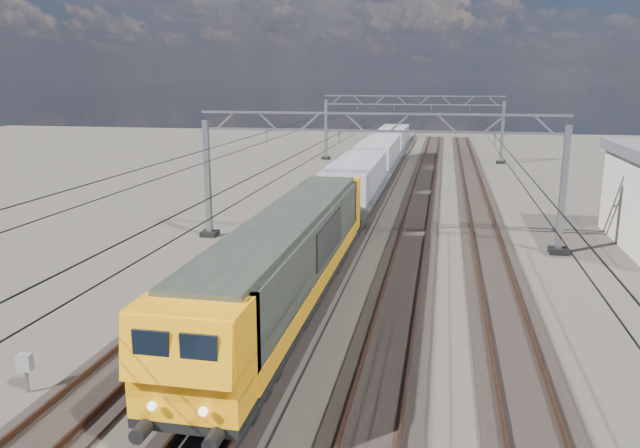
% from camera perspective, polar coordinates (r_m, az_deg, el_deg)
% --- Properties ---
extents(ground, '(160.00, 160.00, 0.00)m').
position_cam_1_polar(ground, '(30.35, 4.17, -3.78)').
color(ground, '#2A251F').
rests_on(ground, ground).
extents(track_outer_west, '(2.60, 140.00, 0.30)m').
position_cam_1_polar(track_outer_west, '(31.59, -6.70, -3.02)').
color(track_outer_west, black).
rests_on(track_outer_west, ground).
extents(track_loco, '(2.60, 140.00, 0.30)m').
position_cam_1_polar(track_loco, '(30.62, 0.45, -3.45)').
color(track_loco, black).
rests_on(track_loco, ground).
extents(track_inner_east, '(2.60, 140.00, 0.30)m').
position_cam_1_polar(track_inner_east, '(30.17, 7.95, -3.83)').
color(track_inner_east, black).
rests_on(track_inner_east, ground).
extents(track_outer_east, '(2.60, 140.00, 0.30)m').
position_cam_1_polar(track_outer_east, '(30.24, 15.56, -4.16)').
color(track_outer_east, black).
rests_on(track_outer_east, ground).
extents(catenary_gantry_mid, '(19.90, 0.90, 7.11)m').
position_cam_1_polar(catenary_gantry_mid, '(33.39, 5.14, 4.63)').
color(catenary_gantry_mid, gray).
rests_on(catenary_gantry_mid, ground).
extents(catenary_gantry_far, '(19.90, 0.90, 7.11)m').
position_cam_1_polar(catenary_gantry_far, '(69.10, 8.41, 8.89)').
color(catenary_gantry_far, gray).
rests_on(catenary_gantry_far, ground).
extents(overhead_wires, '(12.03, 140.00, 0.53)m').
position_cam_1_polar(overhead_wires, '(37.13, 5.87, 8.33)').
color(overhead_wires, black).
rests_on(overhead_wires, ground).
extents(locomotive, '(2.76, 21.10, 3.62)m').
position_cam_1_polar(locomotive, '(23.32, -2.82, -3.02)').
color(locomotive, black).
rests_on(locomotive, ground).
extents(hopper_wagon_lead, '(3.38, 13.00, 3.25)m').
position_cam_1_polar(hopper_wagon_lead, '(40.33, 3.27, 3.71)').
color(hopper_wagon_lead, black).
rests_on(hopper_wagon_lead, ground).
extents(hopper_wagon_mid, '(3.38, 13.00, 3.25)m').
position_cam_1_polar(hopper_wagon_mid, '(54.30, 5.38, 6.09)').
color(hopper_wagon_mid, black).
rests_on(hopper_wagon_mid, ground).
extents(hopper_wagon_third, '(3.38, 13.00, 3.25)m').
position_cam_1_polar(hopper_wagon_third, '(68.36, 6.63, 7.49)').
color(hopper_wagon_third, black).
rests_on(hopper_wagon_third, ground).
extents(trackside_cabinet, '(0.44, 0.35, 1.18)m').
position_cam_1_polar(trackside_cabinet, '(20.02, -25.38, -11.46)').
color(trackside_cabinet, gray).
rests_on(trackside_cabinet, ground).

